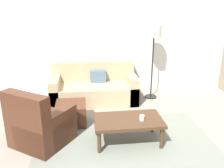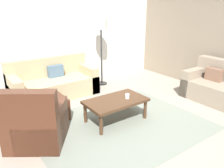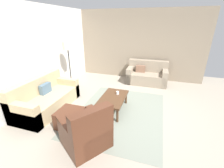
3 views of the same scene
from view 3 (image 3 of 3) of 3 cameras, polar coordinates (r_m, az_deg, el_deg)
ground_plane at (r=4.22m, az=3.07°, el=-10.62°), size 8.00×8.00×0.00m
rear_partition at (r=4.95m, az=-27.52°, el=9.46°), size 6.00×0.12×2.80m
stone_feature_panel at (r=6.56m, az=10.19°, el=14.18°), size 0.12×5.20×2.80m
area_rug at (r=4.22m, az=3.07°, el=-10.57°), size 2.90×2.26×0.01m
couch_main at (r=4.67m, az=-24.03°, el=-5.06°), size 1.92×0.92×0.88m
couch_loveseat at (r=6.25m, az=13.06°, el=3.18°), size 0.83×1.55×0.88m
armchair_leather at (r=3.10m, az=-9.46°, el=-17.99°), size 1.11×1.11×0.95m
ottoman at (r=3.78m, az=-15.51°, el=-12.31°), size 0.56×0.56×0.40m
coffee_table at (r=4.13m, az=0.42°, el=-5.58°), size 1.10×0.64×0.41m
cup at (r=4.25m, az=2.15°, el=-3.34°), size 0.08×0.08×0.09m
lamp_standing at (r=5.36m, az=-16.30°, el=11.97°), size 0.32×0.32×1.71m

